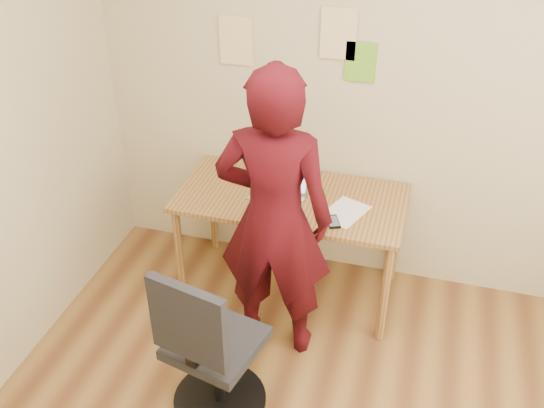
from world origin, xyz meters
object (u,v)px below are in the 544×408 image
(office_chair, at_px, (209,355))
(desk, at_px, (291,208))
(laptop, at_px, (281,189))
(person, at_px, (274,219))
(phone, at_px, (333,222))

(office_chair, bearing_deg, desk, 95.28)
(laptop, relative_size, person, 0.21)
(laptop, relative_size, phone, 2.55)
(desk, height_order, person, person)
(desk, bearing_deg, phone, -34.76)
(office_chair, bearing_deg, person, 87.61)
(office_chair, xyz_separation_m, person, (0.17, 0.61, 0.47))
(phone, bearing_deg, office_chair, -140.20)
(desk, xyz_separation_m, laptop, (-0.06, -0.02, 0.14))
(desk, relative_size, laptop, 3.76)
(laptop, height_order, phone, laptop)
(desk, bearing_deg, laptop, -165.88)
(office_chair, relative_size, person, 0.55)
(desk, relative_size, phone, 9.59)
(laptop, xyz_separation_m, phone, (0.36, -0.19, -0.04))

